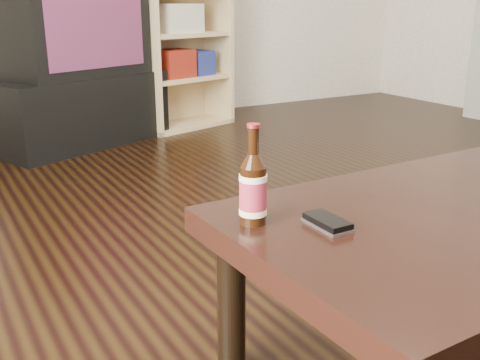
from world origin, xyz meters
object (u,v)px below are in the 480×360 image
coffee_table (473,228)px  bookshelf (179,30)px  tv_stand (77,110)px  tv (69,23)px  beer_bottle (253,189)px  phone (327,223)px

coffee_table → bookshelf: bearing=78.5°
tv_stand → bookshelf: 0.89m
tv → beer_bottle: size_ratio=4.56×
tv_stand → coffee_table: (0.18, -2.69, 0.15)m
tv → bookshelf: 0.77m
coffee_table → beer_bottle: size_ratio=5.50×
coffee_table → phone: 0.37m
tv_stand → coffee_table: size_ratio=0.93×
tv → beer_bottle: bearing=-118.4°
tv_stand → bookshelf: (0.76, 0.14, 0.44)m
coffee_table → tv_stand: bearing=93.9°
tv_stand → beer_bottle: (-0.30, -2.53, 0.28)m
coffee_table → beer_bottle: (-0.48, 0.16, 0.13)m
tv → phone: 2.65m
phone → coffee_table: bearing=-10.0°
beer_bottle → phone: 0.16m
bookshelf → phone: (-0.94, -2.76, -0.23)m
bookshelf → beer_bottle: 2.88m
tv → beer_bottle: 2.56m
beer_bottle → coffee_table: bearing=-18.1°
tv_stand → phone: phone is taller
tv → coffee_table: 2.72m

